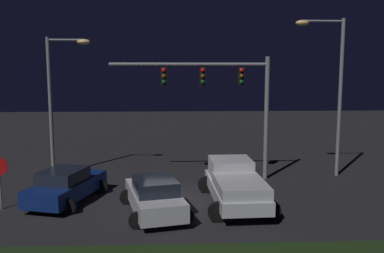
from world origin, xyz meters
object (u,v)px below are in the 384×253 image
object	(u,v)px
pickup_truck	(235,182)
car_sedan_far	(66,186)
traffic_signal_gantry	(221,88)
street_lamp_left	(59,89)
car_sedan	(154,196)
street_lamp_right	(332,79)

from	to	relation	value
pickup_truck	car_sedan_far	world-z (taller)	pickup_truck
car_sedan_far	traffic_signal_gantry	xyz separation A→B (m)	(7.24, 3.57, 4.16)
traffic_signal_gantry	street_lamp_left	distance (m)	8.78
car_sedan	street_lamp_right	bearing A→B (deg)	-71.09
pickup_truck	street_lamp_left	xyz separation A→B (m)	(-8.86, 5.44, 3.78)
street_lamp_left	street_lamp_right	bearing A→B (deg)	-2.72
car_sedan	traffic_signal_gantry	distance (m)	7.49
car_sedan_far	street_lamp_right	size ratio (longest dim) A/B	0.55
street_lamp_right	car_sedan	bearing A→B (deg)	-147.74
car_sedan_far	traffic_signal_gantry	distance (m)	9.08
car_sedan_far	street_lamp_left	world-z (taller)	street_lamp_left
pickup_truck	traffic_signal_gantry	xyz separation A→B (m)	(-0.18, 4.19, 3.90)
car_sedan_far	street_lamp_right	world-z (taller)	street_lamp_right
street_lamp_left	traffic_signal_gantry	bearing A→B (deg)	-8.24
pickup_truck	street_lamp_right	bearing A→B (deg)	-53.50
car_sedan	car_sedan_far	world-z (taller)	same
pickup_truck	street_lamp_left	distance (m)	11.07
street_lamp_left	street_lamp_right	size ratio (longest dim) A/B	0.89
traffic_signal_gantry	street_lamp_right	distance (m)	6.09
traffic_signal_gantry	street_lamp_left	bearing A→B (deg)	171.76
car_sedan_far	street_lamp_right	bearing A→B (deg)	-56.87
pickup_truck	car_sedan	world-z (taller)	pickup_truck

